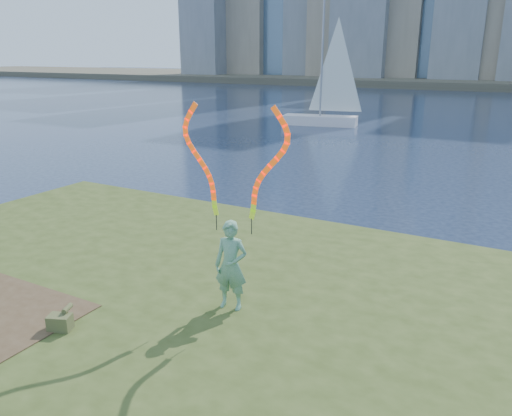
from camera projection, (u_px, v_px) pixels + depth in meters
The scene contains 6 objects.
ground at pixel (183, 312), 10.80m from camera, with size 320.00×320.00×0.00m, color #17233B.
grassy_knoll at pixel (104, 352), 8.79m from camera, with size 20.00×18.00×0.80m.
far_shore at pixel (501, 82), 90.08m from camera, with size 320.00×40.00×1.20m, color #4D4839.
woman_with_ribbons at pixel (231, 237), 9.00m from camera, with size 2.05×0.57×4.08m.
canvas_bag at pixel (61, 321), 8.59m from camera, with size 0.45×0.51×0.37m.
sailboat at pixel (324, 105), 38.74m from camera, with size 6.14×2.87×9.21m.
Camera 1 is at (6.04, -7.69, 5.36)m, focal length 35.00 mm.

